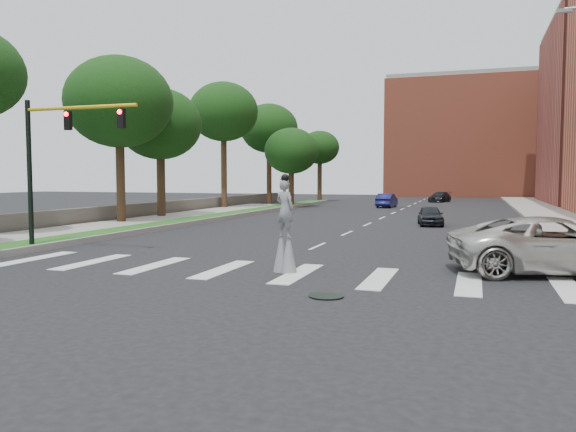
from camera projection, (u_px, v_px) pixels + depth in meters
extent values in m
plane|color=black|center=(248.00, 277.00, 17.12)|extent=(160.00, 160.00, 0.00)
cube|color=#1C5418|center=(206.00, 218.00, 39.67)|extent=(2.00, 60.00, 0.25)
cube|color=gray|center=(220.00, 218.00, 39.34)|extent=(0.20, 60.00, 0.28)
cube|color=gray|center=(76.00, 230.00, 31.17)|extent=(4.00, 60.00, 0.18)
cube|color=gray|center=(570.00, 222.00, 36.81)|extent=(5.00, 90.00, 0.18)
cube|color=#544F48|center=(154.00, 209.00, 43.28)|extent=(0.50, 56.00, 1.10)
cylinder|color=black|center=(326.00, 296.00, 14.28)|extent=(0.90, 0.90, 0.04)
cube|color=#C95A3F|center=(473.00, 139.00, 88.38)|extent=(26.00, 14.00, 18.00)
cube|color=slate|center=(564.00, 11.00, 19.24)|extent=(0.50, 0.18, 0.12)
cylinder|color=black|center=(30.00, 176.00, 23.23)|extent=(0.20, 0.20, 6.20)
cylinder|color=gold|center=(80.00, 107.00, 22.21)|extent=(5.20, 0.14, 0.14)
cube|color=black|center=(68.00, 121.00, 22.44)|extent=(0.28, 0.18, 0.75)
cylinder|color=#FF0C0C|center=(66.00, 114.00, 22.33)|extent=(0.18, 0.06, 0.18)
cube|color=black|center=(121.00, 119.00, 21.65)|extent=(0.28, 0.18, 0.75)
cylinder|color=#FF0C0C|center=(120.00, 112.00, 21.54)|extent=(0.18, 0.06, 0.18)
cylinder|color=#362315|center=(289.00, 256.00, 17.85)|extent=(0.07, 0.07, 1.10)
cylinder|color=#362315|center=(281.00, 255.00, 18.05)|extent=(0.07, 0.07, 1.10)
cone|color=slate|center=(289.00, 251.00, 17.84)|extent=(0.52, 0.52, 1.38)
cone|color=slate|center=(281.00, 250.00, 18.04)|extent=(0.52, 0.52, 1.38)
imported|color=slate|center=(285.00, 209.00, 17.85)|extent=(0.79, 0.66, 1.86)
sphere|color=black|center=(285.00, 178.00, 17.78)|extent=(0.26, 0.26, 0.26)
cylinder|color=black|center=(285.00, 180.00, 17.78)|extent=(0.34, 0.34, 0.02)
cube|color=yellow|center=(288.00, 193.00, 17.92)|extent=(0.22, 0.05, 0.10)
imported|color=beige|center=(556.00, 245.00, 17.61)|extent=(7.02, 4.48, 1.80)
imported|color=black|center=(430.00, 215.00, 35.37)|extent=(2.00, 3.81, 1.24)
imported|color=navy|center=(387.00, 200.00, 56.24)|extent=(1.67, 4.29, 1.39)
imported|color=black|center=(440.00, 197.00, 68.11)|extent=(2.89, 4.58, 1.24)
cylinder|color=#362315|center=(121.00, 177.00, 36.13)|extent=(0.56, 0.56, 6.12)
ellipsoid|color=black|center=(119.00, 102.00, 35.79)|extent=(6.85, 6.85, 5.82)
cylinder|color=#362315|center=(161.00, 180.00, 41.34)|extent=(0.56, 0.56, 5.66)
ellipsoid|color=black|center=(161.00, 122.00, 41.04)|extent=(5.52, 5.52, 4.69)
cylinder|color=#362315|center=(224.00, 169.00, 53.25)|extent=(0.56, 0.56, 7.55)
ellipsoid|color=black|center=(224.00, 112.00, 52.87)|extent=(6.56, 6.56, 5.57)
cylinder|color=#362315|center=(269.00, 174.00, 62.74)|extent=(0.56, 0.56, 6.84)
ellipsoid|color=black|center=(269.00, 128.00, 62.39)|extent=(6.43, 6.43, 5.46)
cylinder|color=#362315|center=(291.00, 186.00, 56.06)|extent=(0.56, 0.56, 4.29)
ellipsoid|color=black|center=(291.00, 151.00, 55.81)|extent=(5.39, 5.39, 4.58)
cylinder|color=#362315|center=(320.00, 179.00, 69.10)|extent=(0.56, 0.56, 5.46)
ellipsoid|color=black|center=(320.00, 147.00, 68.82)|extent=(4.80, 4.80, 4.08)
cylinder|color=#362315|center=(161.00, 182.00, 41.44)|extent=(0.56, 0.56, 5.40)
ellipsoid|color=black|center=(160.00, 124.00, 41.14)|extent=(6.14, 6.14, 5.22)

